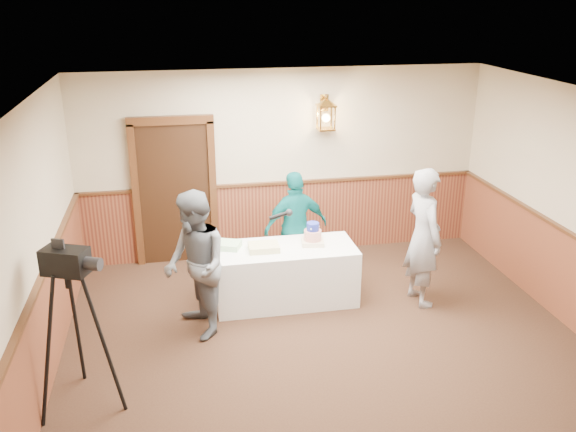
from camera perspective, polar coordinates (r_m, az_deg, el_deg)
name	(u,v)px	position (r m, az deg, el deg)	size (l,w,h in m)	color
ground	(344,383)	(6.56, 5.30, -15.33)	(7.00, 7.00, 0.00)	#321C13
room_shell	(332,231)	(6.20, 4.12, -1.45)	(6.02, 7.02, 2.81)	tan
display_table	(285,274)	(7.91, -0.28, -5.46)	(1.80, 0.80, 0.75)	white
tiered_cake	(313,236)	(7.83, 2.32, -1.84)	(0.32, 0.32, 0.29)	beige
sheet_cake_yellow	(264,247)	(7.67, -2.28, -2.94)	(0.38, 0.29, 0.08)	#DCE387
sheet_cake_green	(227,245)	(7.77, -5.69, -2.72)	(0.32, 0.26, 0.08)	#8BC58D
interviewer	(195,265)	(7.05, -8.66, -4.60)	(1.59, 0.99, 1.75)	#595E64
baker	(423,237)	(7.87, 12.56, -1.93)	(0.66, 0.43, 1.80)	gray
assistant_p	(296,227)	(8.31, 0.74, -1.05)	(0.92, 0.38, 1.57)	#0B6161
tv_camera_rig	(76,338)	(6.19, -19.21, -10.71)	(0.64, 0.61, 1.66)	black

